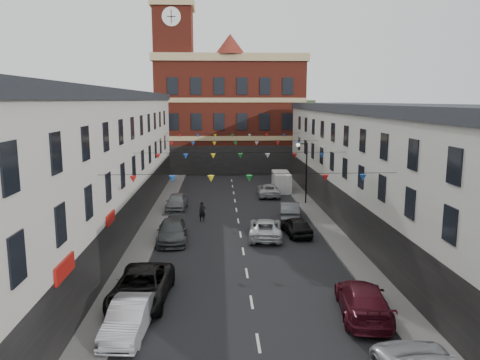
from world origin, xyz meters
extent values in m
plane|color=black|center=(0.00, 0.00, 0.00)|extent=(160.00, 160.00, 0.00)
cube|color=#605E5B|center=(-6.90, 2.00, 0.07)|extent=(1.80, 64.00, 0.15)
cube|color=#605E5B|center=(6.90, 2.00, 0.07)|extent=(1.80, 64.00, 0.15)
cube|color=beige|center=(-11.80, 1.00, 5.00)|extent=(8.00, 56.00, 10.00)
cube|color=black|center=(-11.80, 1.00, 10.35)|extent=(8.40, 56.00, 0.70)
cube|color=black|center=(-7.75, 1.00, 1.60)|extent=(0.12, 56.00, 3.20)
cube|color=beige|center=(11.80, 1.00, 4.50)|extent=(8.00, 56.00, 9.00)
cube|color=black|center=(11.80, 1.00, 9.35)|extent=(8.40, 56.00, 0.70)
cube|color=black|center=(7.75, 1.00, 1.60)|extent=(0.12, 56.00, 3.20)
cube|color=maroon|center=(0.00, 38.00, 7.50)|extent=(20.00, 12.00, 15.00)
cube|color=tan|center=(0.00, 38.00, 15.50)|extent=(20.60, 12.60, 1.00)
cone|color=maroon|center=(0.00, 33.00, 17.20)|extent=(4.00, 4.00, 2.60)
cube|color=maroon|center=(-7.50, 35.00, 12.00)|extent=(5.00, 5.00, 24.00)
cube|color=tan|center=(-7.50, 35.00, 22.50)|extent=(5.60, 5.60, 1.20)
cylinder|color=white|center=(-7.50, 32.45, 20.50)|extent=(2.40, 0.12, 2.40)
cube|color=#355025|center=(-4.00, 62.00, 5.00)|extent=(40.00, 14.00, 10.00)
cylinder|color=black|center=(6.80, 14.00, 3.00)|extent=(0.14, 0.14, 6.00)
cylinder|color=black|center=(6.40, 14.00, 5.90)|extent=(0.90, 0.10, 0.10)
sphere|color=beige|center=(5.95, 14.00, 5.80)|extent=(0.36, 0.36, 0.36)
imported|color=#B4B5BC|center=(-5.50, -10.96, 0.74)|extent=(1.90, 4.58, 1.47)
imported|color=black|center=(-5.50, -7.69, 0.80)|extent=(2.97, 5.91, 1.60)
imported|color=#43484B|center=(-4.96, 2.52, 0.74)|extent=(2.32, 5.17, 1.47)
imported|color=gray|center=(-5.50, 12.30, 0.75)|extent=(1.93, 4.48, 1.51)
imported|color=#4B0F1B|center=(5.09, -9.71, 0.77)|extent=(2.81, 5.55, 1.54)
imported|color=black|center=(4.18, 3.66, 0.70)|extent=(2.12, 4.30, 1.41)
imported|color=#55585E|center=(4.41, 8.63, 0.73)|extent=(2.06, 4.60, 1.46)
imported|color=silver|center=(3.61, 18.06, 0.66)|extent=(2.37, 4.84, 1.32)
imported|color=silver|center=(1.80, 3.12, 0.71)|extent=(2.82, 5.30, 1.42)
cube|color=silver|center=(5.34, 21.00, 1.03)|extent=(1.92, 4.71, 2.06)
imported|color=black|center=(-3.00, 8.06, 0.82)|extent=(0.71, 0.59, 1.65)
camera|label=1|loc=(-1.58, -29.97, 9.97)|focal=35.00mm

